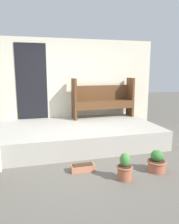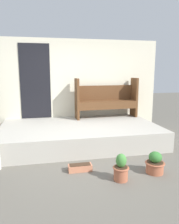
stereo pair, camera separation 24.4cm
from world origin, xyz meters
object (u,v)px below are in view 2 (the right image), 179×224
(bench, at_px, (106,98))
(flower_pot_middle, at_px, (121,169))
(planter_box_rect, at_px, (80,168))
(flower_pot_right, at_px, (155,164))

(bench, bearing_deg, flower_pot_middle, -103.37)
(flower_pot_middle, xyz_separation_m, planter_box_rect, (-0.59, 0.47, -0.14))
(bench, xyz_separation_m, flower_pot_middle, (-0.54, -2.76, -0.79))
(flower_pot_middle, relative_size, flower_pot_right, 1.17)
(flower_pot_right, xyz_separation_m, planter_box_rect, (-1.25, 0.34, -0.11))
(bench, xyz_separation_m, planter_box_rect, (-1.13, -2.29, -0.93))
(bench, relative_size, flower_pot_middle, 3.92)
(bench, relative_size, flower_pot_right, 4.60)
(flower_pot_right, distance_m, planter_box_rect, 1.30)
(flower_pot_right, bearing_deg, flower_pot_middle, -169.18)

